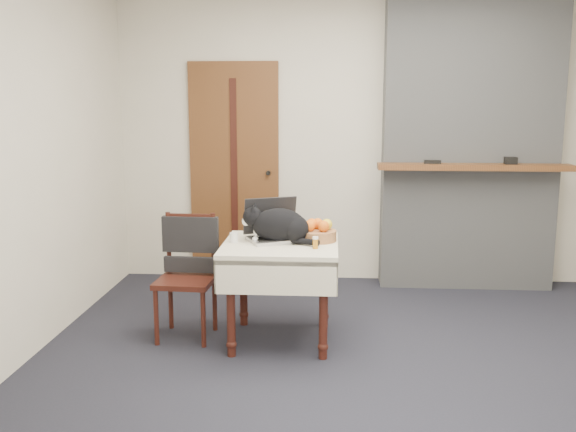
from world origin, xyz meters
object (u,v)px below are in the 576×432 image
cream_jar (234,238)px  fruit_basket (318,232)px  side_table (281,259)px  chair (188,258)px  laptop (274,229)px  door (235,172)px  cat (280,226)px  pill_bottle (315,242)px

cream_jar → fruit_basket: size_ratio=0.25×
side_table → cream_jar: (-0.32, -0.00, 0.15)m
side_table → cream_jar: 0.35m
cream_jar → chair: 0.40m
laptop → chair: laptop is taller
door → cat: door is taller
pill_bottle → fruit_basket: bearing=87.9°
door → fruit_basket: door is taller
door → cat: bearing=-70.8°
pill_bottle → fruit_basket: fruit_basket is taller
door → chair: (-0.11, -1.51, -0.44)m
fruit_basket → side_table: bearing=-160.3°
laptop → cat: 0.12m
side_table → cream_jar: cream_jar is taller
cream_jar → chair: chair is taller
side_table → cat: size_ratio=1.44×
cream_jar → pill_bottle: (0.56, -0.15, 0.01)m
door → pill_bottle: bearing=-65.7°
laptop → cat: (0.05, -0.10, 0.04)m
cream_jar → cat: bearing=5.2°
pill_bottle → chair: bearing=164.2°
side_table → chair: (-0.66, 0.10, -0.03)m
door → chair: size_ratio=2.30×
pill_bottle → fruit_basket: (0.01, 0.24, 0.02)m
pill_bottle → cat: bearing=144.1°
door → fruit_basket: 1.74m
side_table → cream_jar: bearing=-179.3°
door → side_table: (0.56, -1.61, -0.41)m
door → cream_jar: (0.24, -1.61, -0.27)m
door → laptop: 1.59m
side_table → fruit_basket: bearing=19.7°
side_table → cream_jar: size_ratio=11.82×
cat → cream_jar: bearing=-170.6°
cream_jar → fruit_basket: bearing=9.4°
pill_bottle → side_table: bearing=147.7°
cream_jar → pill_bottle: pill_bottle is taller
side_table → pill_bottle: size_ratio=9.75×
side_table → cat: (-0.00, 0.02, 0.23)m
cream_jar → chair: size_ratio=0.08×
chair → door: bearing=89.0°
pill_bottle → fruit_basket: 0.24m
cat → chair: size_ratio=0.62×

